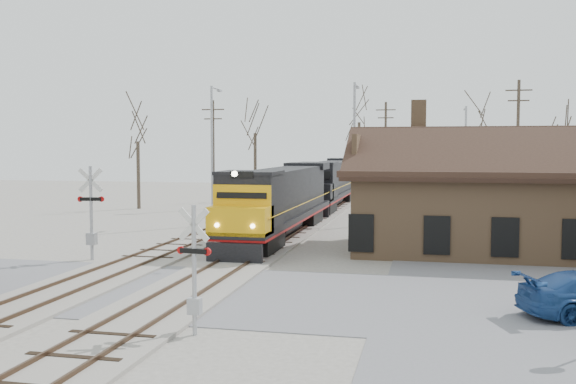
{
  "coord_description": "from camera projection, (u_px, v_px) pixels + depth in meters",
  "views": [
    {
      "loc": [
        8.66,
        -22.16,
        5.35
      ],
      "look_at": [
        1.73,
        9.0,
        3.12
      ],
      "focal_mm": 40.0,
      "sensor_mm": 36.0,
      "label": 1
    }
  ],
  "objects": [
    {
      "name": "ground",
      "position": [
        190.0,
        291.0,
        23.83
      ],
      "size": [
        140.0,
        140.0,
        0.0
      ],
      "primitive_type": "plane",
      "color": "#A8A298",
      "rests_on": "ground"
    },
    {
      "name": "road",
      "position": [
        190.0,
        291.0,
        23.83
      ],
      "size": [
        60.0,
        9.0,
        0.03
      ],
      "primitive_type": "cube",
      "color": "slate",
      "rests_on": "ground"
    },
    {
      "name": "track_main",
      "position": [
        282.0,
        235.0,
        38.43
      ],
      "size": [
        3.4,
        90.0,
        0.24
      ],
      "color": "#A8A298",
      "rests_on": "ground"
    },
    {
      "name": "track_siding",
      "position": [
        210.0,
        233.0,
        39.41
      ],
      "size": [
        3.4,
        90.0,
        0.24
      ],
      "color": "#A8A298",
      "rests_on": "ground"
    },
    {
      "name": "depot",
      "position": [
        496.0,
        205.0,
        32.75
      ],
      "size": [
        15.2,
        9.31,
        7.9
      ],
      "color": "#8C6948",
      "rests_on": "ground"
    },
    {
      "name": "locomotive_lead",
      "position": [
        279.0,
        200.0,
        37.76
      ],
      "size": [
        2.85,
        19.1,
        4.24
      ],
      "color": "black",
      "rests_on": "ground"
    },
    {
      "name": "locomotive_trailing",
      "position": [
        330.0,
        183.0,
        56.63
      ],
      "size": [
        2.85,
        19.1,
        4.01
      ],
      "color": "black",
      "rests_on": "ground"
    },
    {
      "name": "crossbuck_near",
      "position": [
        194.0,
        274.0,
        18.17
      ],
      "size": [
        1.06,
        0.28,
        3.73
      ],
      "rotation": [
        0.0,
        0.0,
        -0.13
      ],
      "color": "#A5A8AD",
      "rests_on": "ground"
    },
    {
      "name": "crossbuck_far",
      "position": [
        91.0,
        217.0,
        30.36
      ],
      "size": [
        1.26,
        0.35,
        4.47
      ],
      "rotation": [
        0.0,
        0.0,
        3.35
      ],
      "color": "#A5A8AD",
      "rests_on": "ground"
    },
    {
      "name": "streetlight_a",
      "position": [
        213.0,
        148.0,
        43.85
      ],
      "size": [
        0.25,
        2.04,
        9.51
      ],
      "color": "#A5A8AD",
      "rests_on": "ground"
    },
    {
      "name": "streetlight_b",
      "position": [
        354.0,
        147.0,
        42.87
      ],
      "size": [
        0.25,
        2.04,
        9.65
      ],
      "color": "#A5A8AD",
      "rests_on": "ground"
    },
    {
      "name": "streetlight_c",
      "position": [
        465.0,
        152.0,
        53.5
      ],
      "size": [
        0.25,
        2.04,
        8.77
      ],
      "color": "#A5A8AD",
      "rests_on": "ground"
    },
    {
      "name": "utility_pole_a",
      "position": [
        213.0,
        152.0,
        55.47
      ],
      "size": [
        2.0,
        0.24,
        9.4
      ],
      "color": "#382D23",
      "rests_on": "ground"
    },
    {
      "name": "utility_pole_b",
      "position": [
        385.0,
        149.0,
        65.2
      ],
      "size": [
        2.0,
        0.24,
        9.93
      ],
      "color": "#382D23",
      "rests_on": "ground"
    },
    {
      "name": "utility_pole_c",
      "position": [
        517.0,
        145.0,
        49.92
      ],
      "size": [
        2.0,
        0.24,
        10.56
      ],
      "color": "#382D23",
      "rests_on": "ground"
    },
    {
      "name": "tree_a",
      "position": [
        138.0,
        130.0,
        55.47
      ],
      "size": [
        3.91,
        3.91,
        9.58
      ],
      "color": "#382D23",
      "rests_on": "ground"
    },
    {
      "name": "tree_b",
      "position": [
        255.0,
        122.0,
        64.26
      ],
      "size": [
        4.51,
        4.51,
        11.05
      ],
      "color": "#382D23",
      "rests_on": "ground"
    },
    {
      "name": "tree_c",
      "position": [
        359.0,
        110.0,
        70.73
      ],
      "size": [
        5.41,
        5.41,
        13.26
      ],
      "color": "#382D23",
      "rests_on": "ground"
    },
    {
      "name": "tree_d",
      "position": [
        478.0,
        117.0,
        58.97
      ],
      "size": [
        4.65,
        4.65,
        11.38
      ],
      "color": "#382D23",
      "rests_on": "ground"
    },
    {
      "name": "tree_e",
      "position": [
        556.0,
        128.0,
        55.41
      ],
      "size": [
        4.01,
        4.01,
        9.82
      ],
      "color": "#382D23",
      "rests_on": "ground"
    }
  ]
}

